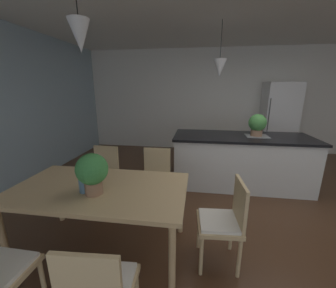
# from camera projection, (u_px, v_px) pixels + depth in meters

# --- Properties ---
(ground_plane) EXTENTS (10.00, 8.40, 0.04)m
(ground_plane) POSITION_uv_depth(u_px,v_px,m) (270.00, 219.00, 2.80)
(ground_plane) COLOR #4C301E
(wall_back_kitchen) EXTENTS (10.00, 0.12, 2.70)m
(wall_back_kitchen) POSITION_uv_depth(u_px,v_px,m) (237.00, 101.00, 5.55)
(wall_back_kitchen) COLOR white
(wall_back_kitchen) RESTS_ON ground_plane
(dining_table) EXTENTS (1.73, 0.95, 0.73)m
(dining_table) POSITION_uv_depth(u_px,v_px,m) (100.00, 193.00, 2.08)
(dining_table) COLOR tan
(dining_table) RESTS_ON ground_plane
(chair_kitchen_end) EXTENTS (0.43, 0.43, 0.87)m
(chair_kitchen_end) POSITION_uv_depth(u_px,v_px,m) (224.00, 220.00, 1.96)
(chair_kitchen_end) COLOR tan
(chair_kitchen_end) RESTS_ON ground_plane
(chair_far_right) EXTENTS (0.41, 0.41, 0.87)m
(chair_far_right) POSITION_uv_depth(u_px,v_px,m) (155.00, 178.00, 2.88)
(chair_far_right) COLOR tan
(chair_far_right) RESTS_ON ground_plane
(chair_far_left) EXTENTS (0.43, 0.43, 0.87)m
(chair_far_left) POSITION_uv_depth(u_px,v_px,m) (103.00, 175.00, 2.99)
(chair_far_left) COLOR tan
(chair_far_left) RESTS_ON ground_plane
(kitchen_island) EXTENTS (2.31, 0.90, 0.91)m
(kitchen_island) POSITION_uv_depth(u_px,v_px,m) (240.00, 160.00, 3.64)
(kitchen_island) COLOR silver
(kitchen_island) RESTS_ON ground_plane
(refrigerator) EXTENTS (0.76, 0.67, 1.83)m
(refrigerator) POSITION_uv_depth(u_px,v_px,m) (278.00, 120.00, 5.15)
(refrigerator) COLOR silver
(refrigerator) RESTS_ON ground_plane
(pendant_over_table) EXTENTS (0.18, 0.18, 0.73)m
(pendant_over_table) POSITION_uv_depth(u_px,v_px,m) (80.00, 36.00, 1.72)
(pendant_over_table) COLOR black
(pendant_over_island_main) EXTENTS (0.21, 0.21, 0.83)m
(pendant_over_island_main) POSITION_uv_depth(u_px,v_px,m) (220.00, 68.00, 3.30)
(pendant_over_island_main) COLOR black
(potted_plant_on_island) EXTENTS (0.29, 0.29, 0.38)m
(potted_plant_on_island) POSITION_uv_depth(u_px,v_px,m) (257.00, 124.00, 3.44)
(potted_plant_on_island) COLOR #8C664C
(potted_plant_on_island) RESTS_ON kitchen_island
(potted_plant_on_table) EXTENTS (0.29, 0.29, 0.39)m
(potted_plant_on_table) POSITION_uv_depth(u_px,v_px,m) (92.00, 171.00, 1.88)
(potted_plant_on_table) COLOR #8C664C
(potted_plant_on_table) RESTS_ON dining_table
(vase_on_dining_table) EXTENTS (0.10, 0.10, 0.17)m
(vase_on_dining_table) POSITION_uv_depth(u_px,v_px,m) (84.00, 184.00, 1.95)
(vase_on_dining_table) COLOR slate
(vase_on_dining_table) RESTS_ON dining_table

